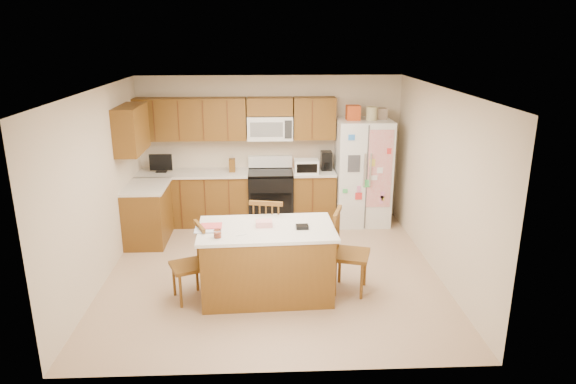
{
  "coord_description": "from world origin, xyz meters",
  "views": [
    {
      "loc": [
        -0.09,
        -6.52,
        3.18
      ],
      "look_at": [
        0.23,
        0.35,
        1.04
      ],
      "focal_mm": 32.0,
      "sensor_mm": 36.0,
      "label": 1
    }
  ],
  "objects_px": {
    "windsor_chair_left": "(190,265)",
    "windsor_chair_back": "(269,237)",
    "refrigerator": "(363,171)",
    "windsor_chair_right": "(349,254)",
    "island": "(267,261)",
    "stove": "(271,196)"
  },
  "relations": [
    {
      "from": "windsor_chair_back",
      "to": "refrigerator",
      "type": "bearing_deg",
      "value": 49.52
    },
    {
      "from": "windsor_chair_left",
      "to": "stove",
      "type": "bearing_deg",
      "value": 68.98
    },
    {
      "from": "windsor_chair_left",
      "to": "windsor_chair_back",
      "type": "relative_size",
      "value": 0.89
    },
    {
      "from": "windsor_chair_left",
      "to": "windsor_chair_back",
      "type": "distance_m",
      "value": 1.2
    },
    {
      "from": "island",
      "to": "windsor_chair_back",
      "type": "bearing_deg",
      "value": 87.46
    },
    {
      "from": "island",
      "to": "windsor_chair_left",
      "type": "height_order",
      "value": "island"
    },
    {
      "from": "stove",
      "to": "island",
      "type": "distance_m",
      "value": 2.61
    },
    {
      "from": "island",
      "to": "windsor_chair_right",
      "type": "bearing_deg",
      "value": 3.65
    },
    {
      "from": "stove",
      "to": "windsor_chair_back",
      "type": "distance_m",
      "value": 1.97
    },
    {
      "from": "windsor_chair_left",
      "to": "windsor_chair_right",
      "type": "bearing_deg",
      "value": 3.66
    },
    {
      "from": "refrigerator",
      "to": "island",
      "type": "xyz_separation_m",
      "value": [
        -1.66,
        -2.55,
        -0.46
      ]
    },
    {
      "from": "refrigerator",
      "to": "windsor_chair_left",
      "type": "height_order",
      "value": "refrigerator"
    },
    {
      "from": "island",
      "to": "stove",
      "type": "bearing_deg",
      "value": 88.15
    },
    {
      "from": "refrigerator",
      "to": "island",
      "type": "bearing_deg",
      "value": -122.99
    },
    {
      "from": "refrigerator",
      "to": "windsor_chair_right",
      "type": "relative_size",
      "value": 1.89
    },
    {
      "from": "island",
      "to": "windsor_chair_left",
      "type": "bearing_deg",
      "value": -176.34
    },
    {
      "from": "refrigerator",
      "to": "island",
      "type": "relative_size",
      "value": 1.19
    },
    {
      "from": "island",
      "to": "windsor_chair_back",
      "type": "xyz_separation_m",
      "value": [
        0.03,
        0.64,
        0.05
      ]
    },
    {
      "from": "stove",
      "to": "windsor_chair_back",
      "type": "bearing_deg",
      "value": -91.63
    },
    {
      "from": "stove",
      "to": "island",
      "type": "xyz_separation_m",
      "value": [
        -0.08,
        -2.61,
        -0.02
      ]
    },
    {
      "from": "island",
      "to": "windsor_chair_right",
      "type": "distance_m",
      "value": 1.04
    },
    {
      "from": "stove",
      "to": "windsor_chair_left",
      "type": "relative_size",
      "value": 1.17
    }
  ]
}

